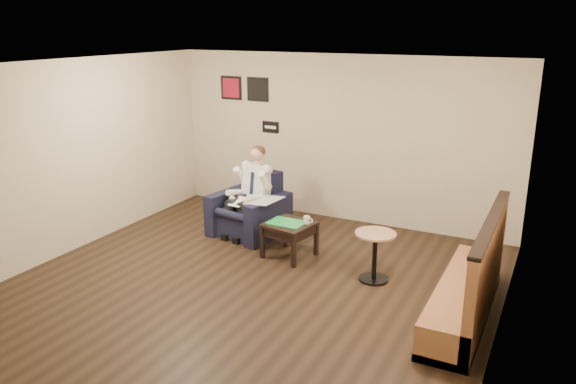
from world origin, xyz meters
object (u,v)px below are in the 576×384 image
at_px(armchair, 249,205).
at_px(banquette, 466,268).
at_px(green_folder, 287,223).
at_px(smartphone, 300,220).
at_px(cafe_table, 375,257).
at_px(coffee_mug, 307,220).
at_px(seated_man, 243,196).
at_px(side_table, 290,240).

distance_m(armchair, banquette, 3.76).
distance_m(green_folder, smartphone, 0.23).
xyz_separation_m(armchair, banquette, (3.57, -1.17, 0.11)).
bearing_deg(cafe_table, coffee_mug, 165.05).
distance_m(seated_man, green_folder, 1.07).
distance_m(side_table, banquette, 2.68).
bearing_deg(seated_man, coffee_mug, -4.42).
height_order(green_folder, cafe_table, cafe_table).
xyz_separation_m(side_table, smartphone, (0.09, 0.17, 0.26)).
xyz_separation_m(coffee_mug, smartphone, (-0.14, 0.07, -0.05)).
bearing_deg(smartphone, seated_man, -171.37).
xyz_separation_m(green_folder, cafe_table, (1.39, -0.19, -0.19)).
relative_size(armchair, green_folder, 1.97).
height_order(side_table, coffee_mug, coffee_mug).
xyz_separation_m(armchair, green_folder, (0.96, -0.54, 0.03)).
height_order(armchair, seated_man, seated_man).
xyz_separation_m(coffee_mug, banquette, (2.35, -0.74, 0.04)).
bearing_deg(cafe_table, green_folder, 172.37).
height_order(armchair, smartphone, armchair).
bearing_deg(coffee_mug, smartphone, 152.50).
relative_size(seated_man, cafe_table, 2.02).
bearing_deg(side_table, banquette, -14.06).
xyz_separation_m(armchair, cafe_table, (2.35, -0.73, -0.16)).
relative_size(coffee_mug, banquette, 0.05).
xyz_separation_m(green_folder, banquette, (2.61, -0.63, 0.08)).
bearing_deg(cafe_table, seated_man, 165.73).
relative_size(seated_man, side_table, 2.14).
height_order(armchair, coffee_mug, armchair).
xyz_separation_m(armchair, seated_man, (-0.02, -0.13, 0.18)).
bearing_deg(banquette, green_folder, 166.47).
bearing_deg(banquette, coffee_mug, 162.44).
bearing_deg(cafe_table, side_table, 171.48).
relative_size(green_folder, cafe_table, 0.77).
height_order(side_table, green_folder, green_folder).
bearing_deg(banquette, armchair, 161.84).
xyz_separation_m(smartphone, cafe_table, (1.26, -0.37, -0.19)).
relative_size(armchair, side_table, 1.62).
bearing_deg(seated_man, armchair, 90.00).
height_order(smartphone, cafe_table, cafe_table).
height_order(smartphone, banquette, banquette).
bearing_deg(side_table, coffee_mug, 23.30).
distance_m(side_table, coffee_mug, 0.40).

